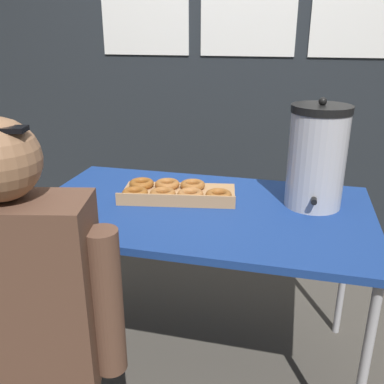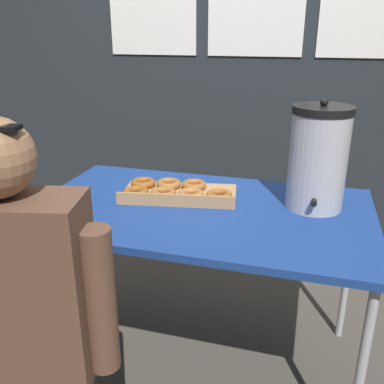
% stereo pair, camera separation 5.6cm
% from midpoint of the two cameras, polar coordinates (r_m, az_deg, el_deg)
% --- Properties ---
extents(ground_plane, '(12.00, 12.00, 0.00)m').
position_cam_midpoint_polar(ground_plane, '(2.11, 0.19, -21.26)').
color(ground_plane, '#4C473F').
extents(back_wall, '(6.00, 0.11, 2.86)m').
position_cam_midpoint_polar(back_wall, '(2.86, 6.96, 21.05)').
color(back_wall, '#23282D').
rests_on(back_wall, ground).
extents(folding_table, '(1.33, 0.79, 0.76)m').
position_cam_midpoint_polar(folding_table, '(1.72, 0.22, -3.50)').
color(folding_table, navy).
rests_on(folding_table, ground).
extents(donut_box, '(0.51, 0.33, 0.05)m').
position_cam_midpoint_polar(donut_box, '(1.80, -3.17, 0.02)').
color(donut_box, tan).
rests_on(donut_box, folding_table).
extents(coffee_urn, '(0.23, 0.26, 0.43)m').
position_cam_midpoint_polar(coffee_urn, '(1.71, 15.41, 4.53)').
color(coffee_urn, '#B7B7BC').
rests_on(coffee_urn, folding_table).
extents(cell_phone, '(0.14, 0.17, 0.01)m').
position_cam_midpoint_polar(cell_phone, '(1.81, -16.06, -1.24)').
color(cell_phone, black).
rests_on(cell_phone, folding_table).
extents(person_seated, '(0.55, 0.30, 1.22)m').
position_cam_midpoint_polar(person_seated, '(1.39, -22.14, -17.51)').
color(person_seated, '#33332D').
rests_on(person_seated, ground).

